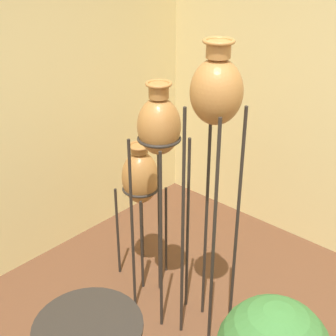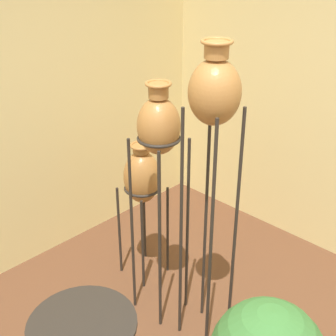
{
  "view_description": "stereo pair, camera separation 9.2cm",
  "coord_description": "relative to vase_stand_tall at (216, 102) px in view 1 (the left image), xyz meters",
  "views": [
    {
      "loc": [
        -1.13,
        -0.73,
        2.4
      ],
      "look_at": [
        0.8,
        1.03,
        1.08
      ],
      "focal_mm": 50.0,
      "sensor_mm": 36.0,
      "label": 1
    },
    {
      "loc": [
        -1.07,
        -0.8,
        2.4
      ],
      "look_at": [
        0.8,
        1.03,
        1.08
      ],
      "focal_mm": 50.0,
      "sensor_mm": 36.0,
      "label": 2
    }
  ],
  "objects": [
    {
      "name": "vase_stand_tall",
      "position": [
        0.0,
        0.0,
        0.0
      ],
      "size": [
        0.28,
        0.28,
        1.93
      ],
      "color": "#28231E",
      "rests_on": "ground_plane"
    },
    {
      "name": "vase_stand_medium",
      "position": [
        -0.03,
        0.38,
        -0.27
      ],
      "size": [
        0.28,
        0.28,
        1.65
      ],
      "color": "#28231E",
      "rests_on": "ground_plane"
    },
    {
      "name": "vase_stand_short",
      "position": [
        0.15,
        0.74,
        -0.78
      ],
      "size": [
        0.28,
        0.28,
        1.1
      ],
      "color": "#28231E",
      "rests_on": "ground_plane"
    }
  ]
}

